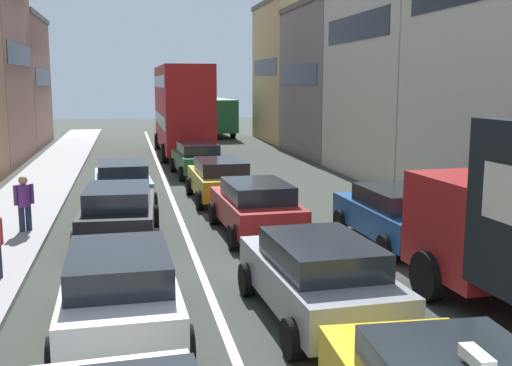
{
  "coord_description": "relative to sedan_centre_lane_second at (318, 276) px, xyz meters",
  "views": [
    {
      "loc": [
        -3.2,
        -3.27,
        4.15
      ],
      "look_at": [
        0.0,
        12.0,
        1.6
      ],
      "focal_mm": 43.16,
      "sensor_mm": 36.0,
      "label": 1
    }
  ],
  "objects": [
    {
      "name": "hatchback_centre_lane_third",
      "position": [
        0.19,
        6.27,
        0.0
      ],
      "size": [
        2.18,
        4.36,
        1.49
      ],
      "rotation": [
        0.0,
        0.0,
        1.61
      ],
      "color": "#A51E1E",
      "rests_on": "ground"
    },
    {
      "name": "sidewalk_left",
      "position": [
        -6.7,
        13.31,
        -0.73
      ],
      "size": [
        2.6,
        64.0,
        0.14
      ],
      "primitive_type": "cube",
      "color": "#A1A1A1",
      "rests_on": "ground"
    },
    {
      "name": "building_row_right",
      "position": [
        9.9,
        13.55,
        5.01
      ],
      "size": [
        7.2,
        43.9,
        13.31
      ],
      "rotation": [
        0.0,
        0.0,
        -1.57
      ],
      "color": "tan",
      "rests_on": "ground"
    },
    {
      "name": "pedestrian_near_kerb",
      "position": [
        -6.01,
        7.41,
        0.15
      ],
      "size": [
        0.5,
        0.34,
        1.66
      ],
      "rotation": [
        0.0,
        0.0,
        1.98
      ],
      "color": "#262D47",
      "rests_on": "ground"
    },
    {
      "name": "sedan_right_lane_behind_truck",
      "position": [
        3.51,
        4.51,
        0.0
      ],
      "size": [
        2.13,
        4.34,
        1.49
      ],
      "rotation": [
        0.0,
        0.0,
        1.59
      ],
      "color": "#194C8C",
      "rests_on": "ground"
    },
    {
      "name": "sedan_centre_lane_fifth",
      "position": [
        -0.16,
        17.43,
        0.0
      ],
      "size": [
        2.25,
        4.39,
        1.49
      ],
      "rotation": [
        0.0,
        0.0,
        1.62
      ],
      "color": "#19592D",
      "rests_on": "ground"
    },
    {
      "name": "bus_mid_queue_primary",
      "position": [
        -0.11,
        25.49,
        2.03
      ],
      "size": [
        2.83,
        10.51,
        5.06
      ],
      "rotation": [
        0.0,
        0.0,
        1.57
      ],
      "color": "#B21919",
      "rests_on": "ground"
    },
    {
      "name": "lane_stripe_right",
      "position": [
        1.7,
        13.31,
        -0.79
      ],
      "size": [
        0.16,
        60.0,
        0.01
      ],
      "primitive_type": "cube",
      "color": "silver",
      "rests_on": "ground"
    },
    {
      "name": "lane_stripe_left",
      "position": [
        -1.7,
        13.31,
        -0.79
      ],
      "size": [
        0.16,
        60.0,
        0.01
      ],
      "primitive_type": "cube",
      "color": "silver",
      "rests_on": "ground"
    },
    {
      "name": "bus_far_queue_secondary",
      "position": [
        3.28,
        39.29,
        0.96
      ],
      "size": [
        3.12,
        10.59,
        2.9
      ],
      "rotation": [
        0.0,
        0.0,
        1.61
      ],
      "color": "#1E6033",
      "rests_on": "ground"
    },
    {
      "name": "wagon_left_lane_second",
      "position": [
        -3.41,
        -0.01,
        0.0
      ],
      "size": [
        2.14,
        4.34,
        1.49
      ],
      "rotation": [
        0.0,
        0.0,
        1.59
      ],
      "color": "silver",
      "rests_on": "ground"
    },
    {
      "name": "coupe_centre_lane_fourth",
      "position": [
        -0.04,
        11.28,
        0.0
      ],
      "size": [
        2.12,
        4.33,
        1.49
      ],
      "rotation": [
        0.0,
        0.0,
        1.59
      ],
      "color": "#B29319",
      "rests_on": "ground"
    },
    {
      "name": "sedan_centre_lane_second",
      "position": [
        0.0,
        0.0,
        0.0
      ],
      "size": [
        2.22,
        4.38,
        1.49
      ],
      "rotation": [
        0.0,
        0.0,
        1.62
      ],
      "color": "gray",
      "rests_on": "ground"
    },
    {
      "name": "sedan_left_lane_third",
      "position": [
        -3.49,
        6.27,
        0.0
      ],
      "size": [
        2.24,
        4.39,
        1.49
      ],
      "rotation": [
        0.0,
        0.0,
        1.52
      ],
      "color": "black",
      "rests_on": "ground"
    },
    {
      "name": "sedan_left_lane_fourth",
      "position": [
        -3.42,
        11.3,
        0.0
      ],
      "size": [
        2.22,
        4.38,
        1.49
      ],
      "rotation": [
        0.0,
        0.0,
        1.62
      ],
      "color": "#759EB7",
      "rests_on": "ground"
    }
  ]
}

